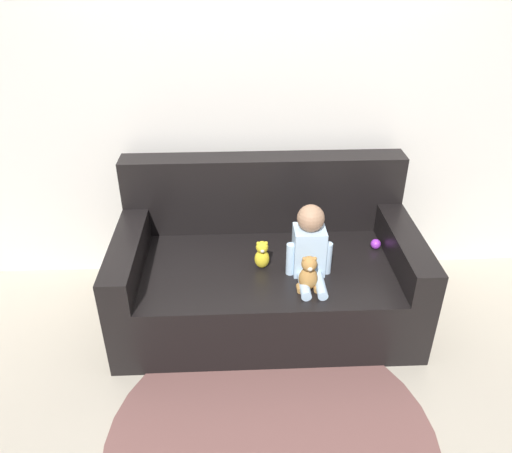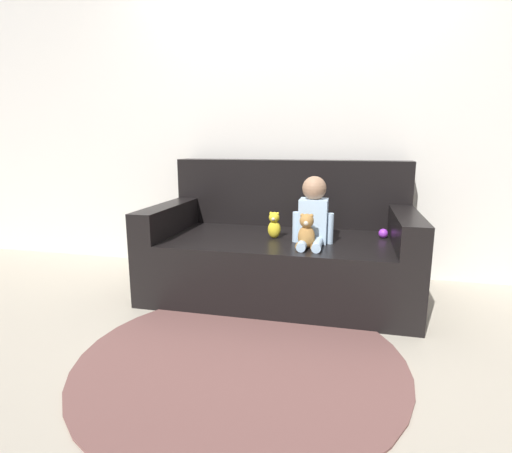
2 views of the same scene
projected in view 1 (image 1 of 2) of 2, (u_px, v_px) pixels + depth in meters
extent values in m
plane|color=#B7AD99|center=(266.00, 313.00, 3.19)|extent=(12.00, 12.00, 0.00)
cube|color=silver|center=(262.00, 86.00, 3.02)|extent=(8.00, 0.05, 2.60)
cube|color=black|center=(266.00, 288.00, 3.08)|extent=(1.77, 0.97, 0.42)
cube|color=black|center=(263.00, 193.00, 3.19)|extent=(1.77, 0.18, 0.50)
cube|color=black|center=(129.00, 249.00, 2.90)|extent=(0.16, 0.97, 0.20)
cube|color=black|center=(402.00, 243.00, 2.96)|extent=(0.16, 0.97, 0.20)
cube|color=silver|center=(309.00, 250.00, 2.82)|extent=(0.18, 0.16, 0.28)
sphere|color=#A37A5B|center=(311.00, 218.00, 2.71)|extent=(0.15, 0.15, 0.15)
cylinder|color=silver|center=(304.00, 286.00, 2.72)|extent=(0.06, 0.20, 0.06)
cylinder|color=silver|center=(320.00, 285.00, 2.72)|extent=(0.06, 0.20, 0.06)
cylinder|color=silver|center=(290.00, 259.00, 2.81)|extent=(0.05, 0.05, 0.19)
cylinder|color=silver|center=(327.00, 258.00, 2.82)|extent=(0.05, 0.05, 0.19)
ellipsoid|color=#AD7A3D|center=(308.00, 278.00, 2.70)|extent=(0.10, 0.09, 0.14)
sphere|color=#AD7A3D|center=(309.00, 264.00, 2.65)|extent=(0.09, 0.09, 0.09)
sphere|color=#AD7A3D|center=(304.00, 259.00, 2.63)|extent=(0.02, 0.02, 0.02)
sphere|color=#AD7A3D|center=(315.00, 259.00, 2.63)|extent=(0.02, 0.02, 0.02)
sphere|color=beige|center=(310.00, 269.00, 2.62)|extent=(0.03, 0.03, 0.03)
cylinder|color=#AD7A3D|center=(300.00, 288.00, 2.71)|extent=(0.03, 0.05, 0.03)
cylinder|color=#AD7A3D|center=(316.00, 288.00, 2.72)|extent=(0.03, 0.05, 0.03)
ellipsoid|color=yellow|center=(262.00, 259.00, 2.89)|extent=(0.09, 0.07, 0.12)
sphere|color=yellow|center=(262.00, 247.00, 2.84)|extent=(0.07, 0.07, 0.07)
sphere|color=yellow|center=(258.00, 243.00, 2.82)|extent=(0.02, 0.02, 0.02)
sphere|color=yellow|center=(266.00, 243.00, 2.83)|extent=(0.02, 0.02, 0.02)
sphere|color=beige|center=(262.00, 251.00, 2.82)|extent=(0.02, 0.02, 0.02)
sphere|color=purple|center=(376.00, 244.00, 3.07)|extent=(0.06, 0.06, 0.06)
cylinder|color=brown|center=(272.00, 439.00, 2.39)|extent=(1.59, 1.59, 0.01)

